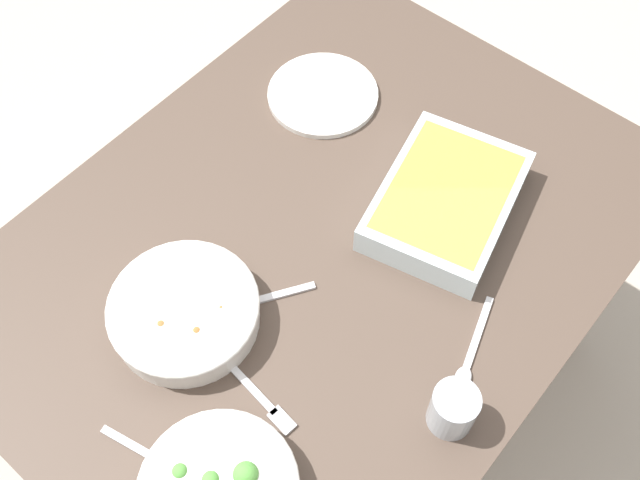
{
  "coord_description": "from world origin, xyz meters",
  "views": [
    {
      "loc": [
        -0.54,
        -0.46,
        1.88
      ],
      "look_at": [
        0.0,
        0.0,
        0.74
      ],
      "focal_mm": 42.87,
      "sensor_mm": 36.0,
      "label": 1
    }
  ],
  "objects_px": {
    "drink_cup": "(453,410)",
    "fork_on_table": "(260,397)",
    "stew_bowl": "(185,312)",
    "spoon_spare": "(470,355)",
    "spoon_by_stew": "(250,302)",
    "side_plate": "(323,95)",
    "spoon_by_broccoli": "(164,464)",
    "baking_dish": "(446,200)"
  },
  "relations": [
    {
      "from": "stew_bowl",
      "to": "drink_cup",
      "type": "relative_size",
      "value": 2.91
    },
    {
      "from": "drink_cup",
      "to": "spoon_by_stew",
      "type": "relative_size",
      "value": 0.54
    },
    {
      "from": "drink_cup",
      "to": "fork_on_table",
      "type": "distance_m",
      "value": 0.3
    },
    {
      "from": "spoon_by_stew",
      "to": "spoon_by_broccoli",
      "type": "xyz_separation_m",
      "value": [
        -0.28,
        -0.09,
        0.0
      ]
    },
    {
      "from": "side_plate",
      "to": "fork_on_table",
      "type": "xyz_separation_m",
      "value": [
        -0.54,
        -0.33,
        -0.0
      ]
    },
    {
      "from": "stew_bowl",
      "to": "baking_dish",
      "type": "height_order",
      "value": "baking_dish"
    },
    {
      "from": "stew_bowl",
      "to": "spoon_spare",
      "type": "xyz_separation_m",
      "value": [
        0.25,
        -0.39,
        -0.03
      ]
    },
    {
      "from": "baking_dish",
      "to": "drink_cup",
      "type": "relative_size",
      "value": 4.03
    },
    {
      "from": "baking_dish",
      "to": "spoon_by_broccoli",
      "type": "height_order",
      "value": "baking_dish"
    },
    {
      "from": "spoon_by_stew",
      "to": "fork_on_table",
      "type": "distance_m",
      "value": 0.17
    },
    {
      "from": "baking_dish",
      "to": "spoon_spare",
      "type": "distance_m",
      "value": 0.29
    },
    {
      "from": "spoon_by_stew",
      "to": "fork_on_table",
      "type": "bearing_deg",
      "value": -131.84
    },
    {
      "from": "stew_bowl",
      "to": "fork_on_table",
      "type": "relative_size",
      "value": 1.39
    },
    {
      "from": "drink_cup",
      "to": "side_plate",
      "type": "bearing_deg",
      "value": 56.53
    },
    {
      "from": "baking_dish",
      "to": "side_plate",
      "type": "bearing_deg",
      "value": 78.73
    },
    {
      "from": "stew_bowl",
      "to": "fork_on_table",
      "type": "xyz_separation_m",
      "value": [
        -0.02,
        -0.18,
        -0.03
      ]
    },
    {
      "from": "stew_bowl",
      "to": "spoon_by_stew",
      "type": "xyz_separation_m",
      "value": [
        0.09,
        -0.06,
        -0.03
      ]
    },
    {
      "from": "drink_cup",
      "to": "spoon_spare",
      "type": "bearing_deg",
      "value": 17.45
    },
    {
      "from": "side_plate",
      "to": "fork_on_table",
      "type": "height_order",
      "value": "side_plate"
    },
    {
      "from": "spoon_by_stew",
      "to": "spoon_by_broccoli",
      "type": "relative_size",
      "value": 0.9
    },
    {
      "from": "spoon_by_stew",
      "to": "drink_cup",
      "type": "bearing_deg",
      "value": -81.9
    },
    {
      "from": "drink_cup",
      "to": "fork_on_table",
      "type": "height_order",
      "value": "drink_cup"
    },
    {
      "from": "baking_dish",
      "to": "fork_on_table",
      "type": "distance_m",
      "value": 0.48
    },
    {
      "from": "baking_dish",
      "to": "spoon_by_broccoli",
      "type": "distance_m",
      "value": 0.64
    },
    {
      "from": "stew_bowl",
      "to": "spoon_by_stew",
      "type": "height_order",
      "value": "stew_bowl"
    },
    {
      "from": "side_plate",
      "to": "spoon_by_broccoli",
      "type": "bearing_deg",
      "value": -157.72
    },
    {
      "from": "stew_bowl",
      "to": "drink_cup",
      "type": "xyz_separation_m",
      "value": [
        0.14,
        -0.43,
        0.01
      ]
    },
    {
      "from": "spoon_spare",
      "to": "spoon_by_stew",
      "type": "bearing_deg",
      "value": 115.26
    },
    {
      "from": "spoon_by_stew",
      "to": "spoon_spare",
      "type": "bearing_deg",
      "value": -64.74
    },
    {
      "from": "spoon_by_broccoli",
      "to": "fork_on_table",
      "type": "bearing_deg",
      "value": -12.5
    },
    {
      "from": "drink_cup",
      "to": "side_plate",
      "type": "height_order",
      "value": "drink_cup"
    },
    {
      "from": "spoon_by_stew",
      "to": "spoon_spare",
      "type": "height_order",
      "value": "same"
    },
    {
      "from": "drink_cup",
      "to": "spoon_spare",
      "type": "relative_size",
      "value": 0.49
    },
    {
      "from": "spoon_by_stew",
      "to": "side_plate",
      "type": "bearing_deg",
      "value": 25.36
    },
    {
      "from": "baking_dish",
      "to": "spoon_by_broccoli",
      "type": "relative_size",
      "value": 1.96
    },
    {
      "from": "stew_bowl",
      "to": "baking_dish",
      "type": "bearing_deg",
      "value": -23.4
    },
    {
      "from": "drink_cup",
      "to": "side_plate",
      "type": "relative_size",
      "value": 0.39
    },
    {
      "from": "drink_cup",
      "to": "spoon_by_stew",
      "type": "bearing_deg",
      "value": 98.1
    },
    {
      "from": "spoon_spare",
      "to": "baking_dish",
      "type": "bearing_deg",
      "value": 43.91
    },
    {
      "from": "spoon_by_broccoli",
      "to": "spoon_spare",
      "type": "xyz_separation_m",
      "value": [
        0.44,
        -0.25,
        0.0
      ]
    },
    {
      "from": "spoon_spare",
      "to": "drink_cup",
      "type": "bearing_deg",
      "value": -162.55
    },
    {
      "from": "spoon_by_stew",
      "to": "fork_on_table",
      "type": "relative_size",
      "value": 0.89
    }
  ]
}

